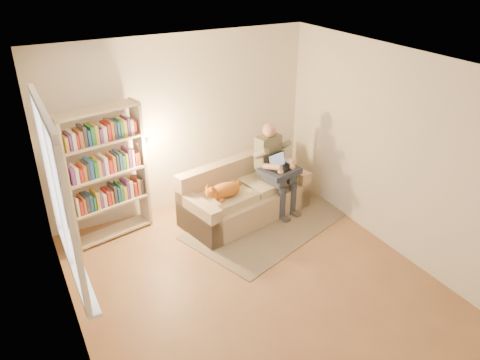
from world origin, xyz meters
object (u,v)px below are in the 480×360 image
sofa (244,197)px  person (274,163)px  cat (224,190)px  laptop (278,165)px  bookshelf (105,169)px

sofa → person: person is taller
person → cat: 0.93m
sofa → person: bearing=-18.1°
laptop → bookshelf: 2.41m
sofa → laptop: (0.46, -0.17, 0.49)m
person → cat: person is taller
cat → laptop: laptop is taller
sofa → cat: 0.58m
person → cat: bearing=178.4°
person → laptop: (-0.01, -0.12, 0.02)m
sofa → bookshelf: 2.05m
cat → bookshelf: bearing=145.6°
sofa → person: size_ratio=1.50×
cat → person: bearing=-1.6°
cat → bookshelf: 1.61m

